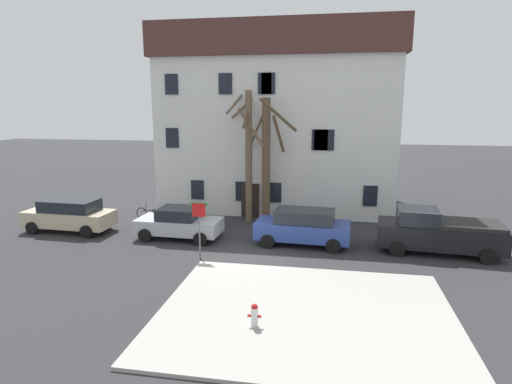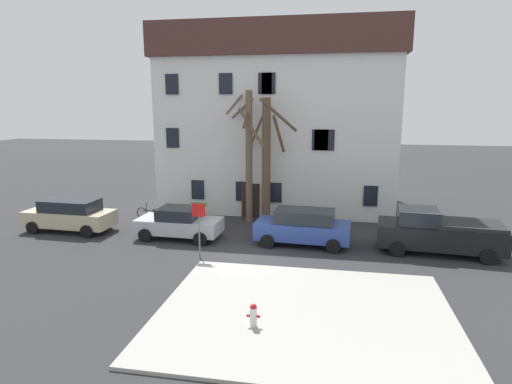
# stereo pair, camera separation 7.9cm
# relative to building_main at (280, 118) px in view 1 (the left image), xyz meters

# --- Properties ---
(ground_plane) EXTENTS (120.00, 120.00, 0.00)m
(ground_plane) POSITION_rel_building_main_xyz_m (-0.29, -10.90, -5.89)
(ground_plane) COLOR #2D2D30
(sidewalk_slab) EXTENTS (9.60, 7.78, 0.12)m
(sidewalk_slab) POSITION_rel_building_main_xyz_m (2.91, -16.23, -5.83)
(sidewalk_slab) COLOR #A8A59E
(sidewalk_slab) RESTS_ON ground_plane
(building_main) EXTENTS (15.21, 8.78, 11.63)m
(building_main) POSITION_rel_building_main_xyz_m (0.00, 0.00, 0.00)
(building_main) COLOR white
(building_main) RESTS_ON ground_plane
(tree_bare_near) EXTENTS (2.17, 1.79, 7.78)m
(tree_bare_near) POSITION_rel_building_main_xyz_m (-1.17, -4.99, -1.83)
(tree_bare_near) COLOR brown
(tree_bare_near) RESTS_ON ground_plane
(tree_bare_mid) EXTENTS (3.41, 2.92, 7.36)m
(tree_bare_mid) POSITION_rel_building_main_xyz_m (-0.15, -5.13, -1.94)
(tree_bare_mid) COLOR brown
(tree_bare_mid) RESTS_ON ground_plane
(car_beige_wagon) EXTENTS (4.83, 2.20, 1.76)m
(car_beige_wagon) POSITION_rel_building_main_xyz_m (-10.37, -8.85, -4.97)
(car_beige_wagon) COLOR #C6B793
(car_beige_wagon) RESTS_ON ground_plane
(car_silver_sedan) EXTENTS (4.37, 2.23, 1.62)m
(car_silver_sedan) POSITION_rel_building_main_xyz_m (-4.05, -9.00, -5.08)
(car_silver_sedan) COLOR #B7BABF
(car_silver_sedan) RESTS_ON ground_plane
(car_blue_wagon) EXTENTS (4.69, 2.29, 1.77)m
(car_blue_wagon) POSITION_rel_building_main_xyz_m (2.31, -8.93, -4.97)
(car_blue_wagon) COLOR #2D4799
(car_blue_wagon) RESTS_ON ground_plane
(pickup_truck_black) EXTENTS (5.67, 2.71, 2.05)m
(pickup_truck_black) POSITION_rel_building_main_xyz_m (8.57, -8.99, -4.90)
(pickup_truck_black) COLOR black
(pickup_truck_black) RESTS_ON ground_plane
(fire_hydrant) EXTENTS (0.42, 0.22, 0.73)m
(fire_hydrant) POSITION_rel_building_main_xyz_m (1.41, -17.40, -5.39)
(fire_hydrant) COLOR silver
(fire_hydrant) RESTS_ON sidewalk_slab
(street_sign_pole) EXTENTS (0.76, 0.07, 2.56)m
(street_sign_pole) POSITION_rel_building_main_xyz_m (-2.14, -11.61, -4.09)
(street_sign_pole) COLOR slate
(street_sign_pole) RESTS_ON ground_plane
(bicycle_leaning) EXTENTS (1.74, 0.26, 1.03)m
(bicycle_leaning) POSITION_rel_building_main_xyz_m (-7.12, -5.81, -5.52)
(bicycle_leaning) COLOR black
(bicycle_leaning) RESTS_ON ground_plane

